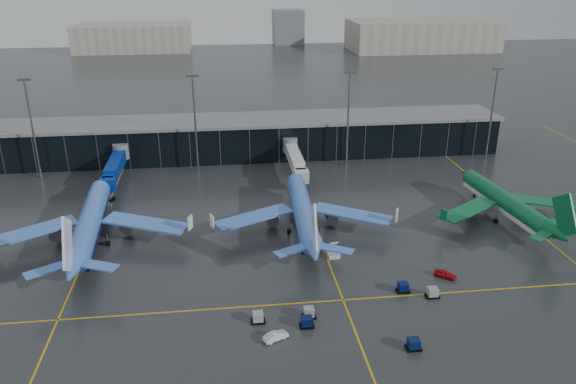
{
  "coord_description": "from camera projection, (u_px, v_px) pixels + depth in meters",
  "views": [
    {
      "loc": [
        -8.6,
        -91.57,
        51.13
      ],
      "look_at": [
        5.0,
        18.0,
        6.0
      ],
      "focal_mm": 35.0,
      "sensor_mm": 36.0,
      "label": 1
    }
  ],
  "objects": [
    {
      "name": "service_van_white",
      "position": [
        276.0,
        336.0,
        81.94
      ],
      "size": [
        4.06,
        2.94,
        1.27
      ],
      "primitive_type": "imported",
      "rotation": [
        0.0,
        0.0,
        2.03
      ],
      "color": "white",
      "rests_on": "ground"
    },
    {
      "name": "baggage_carts",
      "position": [
        355.0,
        312.0,
        87.31
      ],
      "size": [
        31.29,
        16.34,
        1.7
      ],
      "color": "black",
      "rests_on": "ground"
    },
    {
      "name": "service_van_red",
      "position": [
        445.0,
        274.0,
        98.18
      ],
      "size": [
        3.98,
        3.65,
        1.32
      ],
      "primitive_type": "imported",
      "rotation": [
        0.0,
        0.0,
        0.89
      ],
      "color": "#B70E19",
      "rests_on": "ground"
    },
    {
      "name": "distant_hangars",
      "position": [
        309.0,
        35.0,
        354.91
      ],
      "size": [
        260.0,
        71.0,
        22.0
      ],
      "color": "#B2AD99",
      "rests_on": "ground"
    },
    {
      "name": "airliner_klm_near",
      "position": [
        303.0,
        199.0,
        114.05
      ],
      "size": [
        40.06,
        45.09,
        13.31
      ],
      "primitive_type": null,
      "rotation": [
        0.0,
        0.0,
        -0.05
      ],
      "color": "#4176D5",
      "rests_on": "ground"
    },
    {
      "name": "mobile_airstair",
      "position": [
        333.0,
        252.0,
        105.54
      ],
      "size": [
        2.43,
        3.35,
        3.45
      ],
      "rotation": [
        0.0,
        0.0,
        0.07
      ],
      "color": "silver",
      "rests_on": "ground"
    },
    {
      "name": "jet_bridges",
      "position": [
        115.0,
        167.0,
        138.22
      ],
      "size": [
        94.0,
        27.5,
        7.2
      ],
      "color": "#595B60",
      "rests_on": "ground"
    },
    {
      "name": "airliner_aer_lingus",
      "position": [
        506.0,
        191.0,
        119.14
      ],
      "size": [
        38.86,
        43.28,
        12.35
      ],
      "primitive_type": null,
      "rotation": [
        0.0,
        0.0,
        0.09
      ],
      "color": "#0B6435",
      "rests_on": "ground"
    },
    {
      "name": "ground",
      "position": [
        273.0,
        259.0,
        104.45
      ],
      "size": [
        600.0,
        600.0,
        0.0
      ],
      "primitive_type": "plane",
      "color": "#282B2D",
      "rests_on": "ground"
    },
    {
      "name": "terminal_pier",
      "position": [
        252.0,
        137.0,
        159.35
      ],
      "size": [
        142.0,
        17.0,
        10.7
      ],
      "color": "black",
      "rests_on": "ground"
    },
    {
      "name": "airliner_arkefly",
      "position": [
        88.0,
        209.0,
        108.37
      ],
      "size": [
        42.99,
        48.22,
        14.08
      ],
      "primitive_type": null,
      "rotation": [
        0.0,
        0.0,
        0.06
      ],
      "color": "#4278DA",
      "rests_on": "ground"
    },
    {
      "name": "taxi_lines",
      "position": [
        317.0,
        231.0,
        115.33
      ],
      "size": [
        220.0,
        120.0,
        0.02
      ],
      "color": "gold",
      "rests_on": "ground"
    },
    {
      "name": "flood_masts",
      "position": [
        273.0,
        118.0,
        145.72
      ],
      "size": [
        203.0,
        0.5,
        25.5
      ],
      "color": "#595B60",
      "rests_on": "ground"
    }
  ]
}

